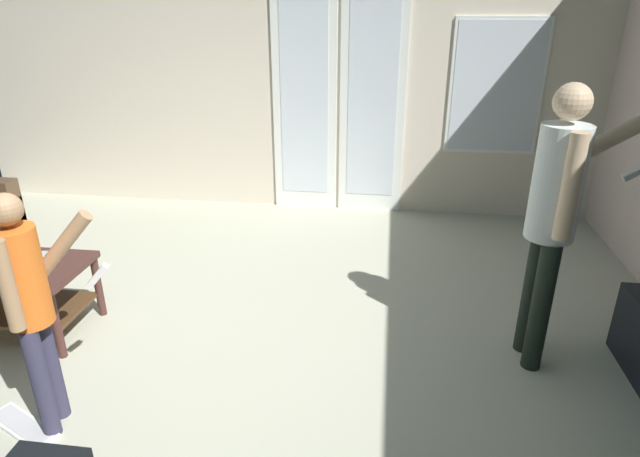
{
  "coord_description": "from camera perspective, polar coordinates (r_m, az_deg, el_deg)",
  "views": [
    {
      "loc": [
        1.14,
        -2.5,
        1.97
      ],
      "look_at": [
        0.8,
        0.07,
        0.87
      ],
      "focal_mm": 29.79,
      "sensor_mm": 36.0,
      "label": 1
    }
  ],
  "objects": [
    {
      "name": "wall_back_with_doors",
      "position": [
        5.35,
        -3.88,
        16.53
      ],
      "size": [
        6.31,
        0.09,
        2.82
      ],
      "color": "beige",
      "rests_on": "ground_plane"
    },
    {
      "name": "coffee_table",
      "position": [
        3.91,
        -30.48,
        -5.07
      ],
      "size": [
        0.98,
        0.55,
        0.47
      ],
      "color": "#442722",
      "rests_on": "ground_plane"
    },
    {
      "name": "person_child",
      "position": [
        2.77,
        -28.78,
        -6.43
      ],
      "size": [
        0.4,
        0.4,
        1.24
      ],
      "color": "#36344D",
      "rests_on": "ground_plane"
    },
    {
      "name": "laptop_closed",
      "position": [
        3.8,
        -28.92,
        -3.11
      ],
      "size": [
        0.35,
        0.32,
        0.02
      ],
      "primitive_type": "cube",
      "rotation": [
        0.0,
        0.0,
        0.2
      ],
      "color": "#B1B7B9",
      "rests_on": "coffee_table"
    },
    {
      "name": "person_adult",
      "position": [
        3.1,
        24.03,
        2.19
      ],
      "size": [
        0.65,
        0.46,
        1.62
      ],
      "color": "black",
      "rests_on": "ground_plane"
    },
    {
      "name": "ground_plane",
      "position": [
        3.38,
        -14.06,
        -13.59
      ],
      "size": [
        6.31,
        5.49,
        0.02
      ],
      "primitive_type": "cube",
      "color": "#B5B69F"
    },
    {
      "name": "loose_keyboard",
      "position": [
        3.22,
        -29.27,
        -18.02
      ],
      "size": [
        0.45,
        0.3,
        0.02
      ],
      "color": "white",
      "rests_on": "ground_plane"
    }
  ]
}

